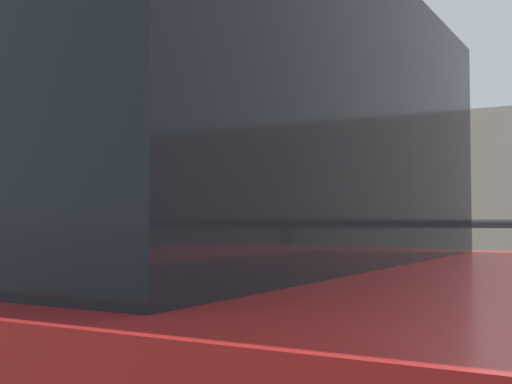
# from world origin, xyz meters

# --- Properties ---
(parking_meter) EXTENTS (0.18, 0.19, 1.39)m
(parking_meter) POSITION_xyz_m (-0.22, 0.50, 1.15)
(parking_meter) COLOR slate
(parking_meter) RESTS_ON sidewalk_curb
(pedestrian_at_meter) EXTENTS (0.61, 0.49, 1.67)m
(pedestrian_at_meter) POSITION_xyz_m (-0.81, 0.49, 1.09)
(pedestrian_at_meter) COLOR black
(pedestrian_at_meter) RESTS_ON sidewalk_curb
(parked_sedan_red) EXTENTS (4.61, 1.85, 1.76)m
(parked_sedan_red) POSITION_xyz_m (-0.36, -1.15, 0.87)
(parked_sedan_red) COLOR maroon
(parked_sedan_red) RESTS_ON ground
(background_railing) EXTENTS (24.06, 0.06, 1.09)m
(background_railing) POSITION_xyz_m (0.00, 2.30, 0.91)
(background_railing) COLOR black
(background_railing) RESTS_ON sidewalk_curb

